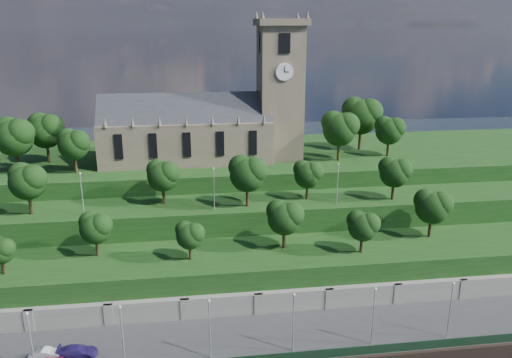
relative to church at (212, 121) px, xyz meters
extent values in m
cube|color=#2D2D30|center=(-0.79, -39.98, -21.52)|extent=(160.00, 12.00, 2.00)
cube|color=slate|center=(-0.79, -33.98, -20.02)|extent=(160.00, 2.00, 5.00)
cube|color=slate|center=(-25.79, -34.78, -20.02)|extent=(1.20, 0.60, 5.00)
cube|color=slate|center=(-15.79, -34.78, -20.02)|extent=(1.20, 0.60, 5.00)
cube|color=slate|center=(-5.79, -34.78, -20.02)|extent=(1.20, 0.60, 5.00)
cube|color=slate|center=(4.21, -34.78, -20.02)|extent=(1.20, 0.60, 5.00)
cube|color=slate|center=(14.21, -34.78, -20.02)|extent=(1.20, 0.60, 5.00)
cube|color=slate|center=(24.21, -34.78, -20.02)|extent=(1.20, 0.60, 5.00)
cube|color=slate|center=(34.21, -34.78, -20.02)|extent=(1.20, 0.60, 5.00)
cube|color=#143612|center=(-0.79, -27.98, -18.52)|extent=(160.00, 12.00, 8.00)
cube|color=#143612|center=(-0.79, -16.98, -16.52)|extent=(160.00, 10.00, 12.00)
cube|color=#143612|center=(-0.79, 4.02, -15.02)|extent=(160.00, 32.00, 15.00)
cube|color=brown|center=(-4.79, 0.02, -3.52)|extent=(32.00, 12.00, 8.00)
cube|color=#27292F|center=(-4.79, 0.02, 0.48)|extent=(32.00, 10.18, 10.18)
cone|color=brown|center=(-18.79, -5.98, 1.38)|extent=(0.70, 0.70, 1.80)
cone|color=brown|center=(-14.12, -5.98, 1.38)|extent=(0.70, 0.70, 1.80)
cone|color=brown|center=(-9.46, -5.98, 1.38)|extent=(0.70, 0.70, 1.80)
cone|color=brown|center=(-4.79, -5.98, 1.38)|extent=(0.70, 0.70, 1.80)
cone|color=brown|center=(-0.12, -5.98, 1.38)|extent=(0.70, 0.70, 1.80)
cone|color=brown|center=(4.54, -5.98, 1.38)|extent=(0.70, 0.70, 1.80)
cone|color=brown|center=(9.21, -5.98, 1.38)|extent=(0.70, 0.70, 1.80)
cube|color=black|center=(-16.79, -6.06, -3.02)|extent=(1.40, 0.25, 4.50)
cube|color=black|center=(-10.79, -6.06, -3.02)|extent=(1.40, 0.25, 4.50)
cube|color=black|center=(-4.79, -6.06, -3.02)|extent=(1.40, 0.25, 4.50)
cube|color=black|center=(1.21, -6.06, -3.02)|extent=(1.40, 0.25, 4.50)
cube|color=black|center=(7.21, -6.06, -3.02)|extent=(1.40, 0.25, 4.50)
cube|color=brown|center=(13.21, 0.02, 4.98)|extent=(8.00, 8.00, 25.00)
cube|color=brown|center=(13.21, 0.02, 18.08)|extent=(9.20, 9.20, 1.20)
cone|color=brown|center=(9.21, -3.98, 19.28)|extent=(0.80, 0.80, 1.60)
cone|color=brown|center=(9.21, 4.02, 19.28)|extent=(0.80, 0.80, 1.60)
cone|color=brown|center=(17.21, -3.98, 19.28)|extent=(0.80, 0.80, 1.60)
cone|color=brown|center=(17.21, 4.02, 19.28)|extent=(0.80, 0.80, 1.60)
cube|color=black|center=(13.21, -4.06, 14.48)|extent=(2.00, 0.25, 3.50)
cube|color=black|center=(13.21, 4.10, 14.48)|extent=(2.00, 0.25, 3.50)
cube|color=black|center=(9.13, 0.02, 14.48)|extent=(0.25, 2.00, 3.50)
cube|color=black|center=(17.29, 0.02, 14.48)|extent=(0.25, 2.00, 3.50)
cylinder|color=white|center=(13.21, -4.10, 9.48)|extent=(3.20, 0.30, 3.20)
cylinder|color=white|center=(17.33, 0.02, 9.48)|extent=(0.30, 3.20, 3.20)
cube|color=black|center=(13.21, -4.28, 9.98)|extent=(0.12, 0.05, 1.10)
cube|color=black|center=(13.61, -4.28, 9.48)|extent=(0.80, 0.05, 0.12)
cylinder|color=black|center=(-29.72, -29.98, -13.37)|extent=(0.46, 0.46, 2.30)
sphere|color=black|center=(-29.72, -29.98, -11.15)|extent=(3.58, 3.58, 3.58)
sphere|color=black|center=(-29.00, -30.34, -10.61)|extent=(2.68, 2.68, 2.68)
cylinder|color=black|center=(-18.14, -25.98, -13.08)|extent=(0.49, 0.49, 2.88)
sphere|color=black|center=(-18.14, -25.98, -10.29)|extent=(4.49, 4.49, 4.49)
sphere|color=black|center=(-17.24, -26.43, -9.62)|extent=(3.36, 3.36, 3.36)
sphere|color=black|center=(-18.93, -25.42, -9.40)|extent=(3.14, 3.14, 3.14)
cylinder|color=black|center=(-4.80, -28.98, -13.29)|extent=(0.47, 0.47, 2.47)
sphere|color=black|center=(-4.80, -28.98, -10.90)|extent=(3.84, 3.84, 3.84)
sphere|color=black|center=(-4.04, -29.37, -10.32)|extent=(2.88, 2.88, 2.88)
sphere|color=black|center=(-5.48, -28.50, -10.13)|extent=(2.69, 2.69, 2.69)
cylinder|color=black|center=(9.16, -26.98, -12.90)|extent=(0.50, 0.50, 3.23)
sphere|color=black|center=(9.16, -26.98, -9.78)|extent=(5.03, 5.03, 5.03)
sphere|color=black|center=(10.16, -27.49, -9.02)|extent=(3.77, 3.77, 3.77)
sphere|color=black|center=(8.28, -26.36, -8.77)|extent=(3.52, 3.52, 3.52)
cylinder|color=black|center=(20.18, -29.98, -13.14)|extent=(0.48, 0.48, 2.76)
sphere|color=black|center=(20.18, -29.98, -10.48)|extent=(4.29, 4.29, 4.29)
sphere|color=black|center=(21.04, -30.41, -9.83)|extent=(3.22, 3.22, 3.22)
sphere|color=black|center=(19.43, -29.45, -9.62)|extent=(3.00, 3.00, 3.00)
cylinder|color=black|center=(32.77, -25.98, -12.85)|extent=(0.51, 0.51, 3.35)
sphere|color=black|center=(32.77, -25.98, -9.61)|extent=(5.21, 5.21, 5.21)
sphere|color=black|center=(33.81, -26.51, -8.83)|extent=(3.91, 3.91, 3.91)
sphere|color=black|center=(31.86, -25.33, -8.57)|extent=(3.65, 3.65, 3.65)
cylinder|color=black|center=(-29.07, -17.98, -8.77)|extent=(0.52, 0.52, 3.51)
sphere|color=black|center=(-29.07, -17.98, -5.37)|extent=(5.46, 5.46, 5.46)
sphere|color=black|center=(-27.98, -18.53, -4.55)|extent=(4.10, 4.10, 4.10)
sphere|color=black|center=(-30.03, -17.30, -4.28)|extent=(3.82, 3.82, 3.82)
cylinder|color=black|center=(-8.86, -15.98, -8.93)|extent=(0.50, 0.50, 3.18)
sphere|color=black|center=(-8.86, -15.98, -5.85)|extent=(4.95, 4.95, 4.95)
sphere|color=black|center=(-7.87, -16.48, -5.11)|extent=(3.71, 3.71, 3.71)
sphere|color=black|center=(-9.72, -15.37, -4.87)|extent=(3.46, 3.46, 3.46)
cylinder|color=black|center=(4.60, -18.98, -8.71)|extent=(0.52, 0.52, 3.62)
sphere|color=black|center=(4.60, -18.98, -5.21)|extent=(5.64, 5.64, 5.64)
sphere|color=black|center=(5.72, -19.55, -4.36)|extent=(4.23, 4.23, 4.23)
sphere|color=black|center=(3.61, -18.28, -4.08)|extent=(3.95, 3.95, 3.95)
cylinder|color=black|center=(14.94, -16.98, -9.08)|extent=(0.49, 0.49, 2.88)
sphere|color=black|center=(14.94, -16.98, -6.30)|extent=(4.48, 4.48, 4.48)
sphere|color=black|center=(15.84, -17.43, -5.62)|extent=(3.36, 3.36, 3.36)
sphere|color=black|center=(14.16, -16.42, -5.40)|extent=(3.14, 3.14, 3.14)
cylinder|color=black|center=(29.20, -18.98, -8.96)|extent=(0.50, 0.50, 3.13)
sphere|color=black|center=(29.20, -18.98, -5.93)|extent=(4.87, 4.87, 4.87)
sphere|color=black|center=(30.17, -19.47, -5.20)|extent=(3.65, 3.65, 3.65)
sphere|color=black|center=(28.35, -18.38, -4.96)|extent=(3.41, 3.41, 3.41)
cylinder|color=black|center=(-34.79, -3.98, -5.40)|extent=(0.55, 0.55, 4.24)
sphere|color=black|center=(-34.79, -3.98, -1.31)|extent=(6.59, 6.59, 6.59)
sphere|color=black|center=(-33.47, -4.64, -0.32)|extent=(4.94, 4.94, 4.94)
sphere|color=black|center=(-35.94, -3.16, 0.01)|extent=(4.61, 4.61, 4.61)
cylinder|color=black|center=(-31.07, 2.02, -5.48)|extent=(0.54, 0.54, 4.09)
sphere|color=black|center=(-31.07, 2.02, -1.53)|extent=(6.36, 6.36, 6.36)
sphere|color=black|center=(-29.80, 1.38, -0.58)|extent=(4.77, 4.77, 4.77)
sphere|color=black|center=(-32.19, 2.81, -0.26)|extent=(4.45, 4.45, 4.45)
cylinder|color=black|center=(-24.46, -5.98, -5.82)|extent=(0.51, 0.51, 3.40)
sphere|color=black|center=(-24.46, -5.98, -2.53)|extent=(5.29, 5.29, 5.29)
sphere|color=black|center=(-23.40, -6.51, -1.74)|extent=(3.97, 3.97, 3.97)
sphere|color=black|center=(-25.39, -5.32, -1.48)|extent=(3.70, 3.70, 3.70)
cylinder|color=black|center=(24.10, -3.98, -5.46)|extent=(0.54, 0.54, 4.13)
sphere|color=black|center=(24.10, -3.98, -1.47)|extent=(6.42, 6.42, 6.42)
sphere|color=black|center=(25.38, -4.63, -0.51)|extent=(4.81, 4.81, 4.81)
sphere|color=black|center=(22.98, -3.18, -0.19)|extent=(4.49, 4.49, 4.49)
cylinder|color=black|center=(31.11, 4.02, -5.16)|extent=(0.57, 0.57, 4.73)
sphere|color=black|center=(31.11, 4.02, -0.59)|extent=(7.35, 7.35, 7.35)
sphere|color=black|center=(32.58, 3.28, 0.52)|extent=(5.52, 5.52, 5.52)
sphere|color=black|center=(29.82, 4.93, 0.88)|extent=(5.15, 5.15, 5.15)
cylinder|color=black|center=(34.90, -1.98, -5.81)|extent=(0.51, 0.51, 3.42)
sphere|color=black|center=(34.90, -1.98, -2.50)|extent=(5.33, 5.33, 5.33)
sphere|color=black|center=(35.97, -2.52, -1.70)|extent=(3.99, 3.99, 3.99)
sphere|color=black|center=(33.97, -1.32, -1.44)|extent=(3.73, 3.73, 3.73)
cylinder|color=#B2B2B7|center=(-22.79, -43.48, -16.73)|extent=(0.16, 0.16, 7.59)
sphere|color=silver|center=(-22.79, -43.48, -12.81)|extent=(0.36, 0.36, 0.36)
cylinder|color=#B2B2B7|center=(-12.79, -43.48, -16.73)|extent=(0.16, 0.16, 7.59)
sphere|color=silver|center=(-12.79, -43.48, -12.81)|extent=(0.36, 0.36, 0.36)
cylinder|color=#B2B2B7|center=(-2.79, -43.48, -16.73)|extent=(0.16, 0.16, 7.59)
sphere|color=silver|center=(-2.79, -43.48, -12.81)|extent=(0.36, 0.36, 0.36)
cylinder|color=#B2B2B7|center=(7.21, -43.48, -16.73)|extent=(0.16, 0.16, 7.59)
sphere|color=silver|center=(7.21, -43.48, -12.81)|extent=(0.36, 0.36, 0.36)
cylinder|color=#B2B2B7|center=(17.21, -43.48, -16.73)|extent=(0.16, 0.16, 7.59)
sphere|color=silver|center=(17.21, -43.48, -12.81)|extent=(0.36, 0.36, 0.36)
cylinder|color=#B2B2B7|center=(27.21, -43.48, -16.73)|extent=(0.16, 0.16, 7.59)
sphere|color=silver|center=(27.21, -43.48, -12.81)|extent=(0.36, 0.36, 0.36)
cylinder|color=#B2B2B7|center=(-20.79, -19.98, -7.18)|extent=(0.16, 0.16, 6.68)
sphere|color=silver|center=(-20.79, -19.98, -3.72)|extent=(0.36, 0.36, 0.36)
cylinder|color=#B2B2B7|center=(-0.79, -19.98, -7.18)|extent=(0.16, 0.16, 6.68)
sphere|color=silver|center=(-0.79, -19.98, -3.72)|extent=(0.36, 0.36, 0.36)
cylinder|color=#B2B2B7|center=(19.21, -19.98, -7.18)|extent=(0.16, 0.16, 6.68)
sphere|color=silver|center=(19.21, -19.98, -3.72)|extent=(0.36, 0.36, 0.36)
imported|color=#B2B2B7|center=(-22.21, -40.99, -19.88)|extent=(3.92, 1.46, 1.28)
imported|color=navy|center=(-18.59, -41.04, -19.85)|extent=(4.73, 2.10, 1.35)
camera|label=1|loc=(-4.19, -94.45, 17.57)|focal=35.00mm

